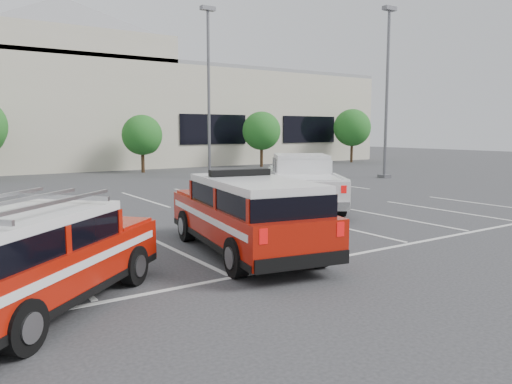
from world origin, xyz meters
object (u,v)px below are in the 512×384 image
Objects in this scene: tree_mid_right at (143,136)px; light_pole_mid at (209,93)px; convention_building at (38,108)px; tree_far_right at (352,129)px; ladder_suv at (36,266)px; white_pickup at (302,186)px; light_pole_right at (387,93)px; fire_chief_suv at (247,220)px; tree_right at (262,132)px.

light_pole_mid is at bearing -72.48° from tree_mid_right.
tree_mid_right is at bearing -63.43° from convention_building.
light_pole_mid reaches higher than tree_far_right.
tree_far_right reaches higher than ladder_suv.
light_pole_mid reaches higher than ladder_suv.
white_pickup is at bearing -81.77° from convention_building.
ladder_suv is (-6.48, -34.52, -3.96)m from convention_building.
fire_chief_suv is at bearing -146.86° from light_pole_right.
convention_building reaches higher than light_pole_right.
light_pole_mid is at bearing -66.74° from convention_building.
fire_chief_suv is (-1.58, -33.22, -3.91)m from convention_building.
ladder_suv is at bearing -130.88° from tree_right.
tree_mid_right is 0.82× the size of tree_far_right.
fire_chief_suv is 7.52m from white_pickup.
light_pole_mid reaches higher than white_pickup.
fire_chief_suv is 0.88× the size of white_pickup.
light_pole_right is (0.91, -12.05, 2.41)m from tree_right.
white_pickup is (-11.73, -6.42, -4.39)m from light_pole_right.
tree_mid_right is 24.35m from fire_chief_suv.
tree_far_right is 15.24m from light_pole_right.
ladder_suv is (-4.90, -1.30, -0.05)m from fire_chief_suv.
convention_building is at bearing 113.26° from light_pole_mid.
tree_right is at bearing 91.48° from white_pickup.
fire_chief_suv is (-8.40, -17.36, -4.37)m from light_pole_mid.
tree_far_right is at bearing 51.59° from fire_chief_suv.
convention_building is 35.35m from ladder_suv.
light_pole_mid is at bearing -161.52° from tree_far_right.
tree_far_right is (20.00, 0.00, 0.54)m from tree_mid_right.
tree_far_right is (24.91, -9.82, -1.68)m from convention_building.
light_pole_right reaches higher than ladder_suv.
tree_right is at bearing 94.31° from light_pole_right.
fire_chief_suv is at bearing 62.16° from ladder_suv.
white_pickup is (5.67, 4.94, -0.02)m from fire_chief_suv.
tree_mid_right is 0.90× the size of tree_right.
light_pole_right is at bearing 43.27° from fire_chief_suv.
convention_building is at bearing 146.63° from tree_right.
tree_far_right is 0.47× the size of light_pole_mid.
convention_building is at bearing 125.89° from light_pole_right.
tree_far_right is 1.01× the size of ladder_suv.
tree_right is 10.38m from light_pole_mid.
convention_building is 17.96m from tree_right.
tree_mid_right is at bearing 132.17° from light_pole_right.
tree_right is 10.00m from tree_far_right.
fire_chief_suv is at bearing -138.54° from tree_far_right.
tree_right is at bearing 64.96° from fire_chief_suv.
tree_far_right is 35.42m from fire_chief_suv.
convention_building is 17.27m from light_pole_mid.
tree_far_right is at bearing 0.00° from tree_mid_right.
white_pickup is (-20.82, -18.47, -2.25)m from tree_far_right.
tree_right reaches higher than ladder_suv.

